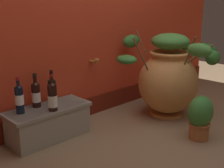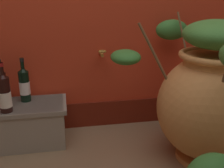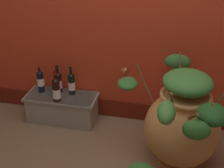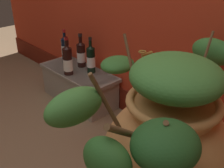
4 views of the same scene
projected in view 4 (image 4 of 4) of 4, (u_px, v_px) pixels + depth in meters
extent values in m
cube|color=maroon|center=(149.00, 112.00, 2.13)|extent=(4.40, 0.02, 0.20)
cylinder|color=#B28433|center=(147.00, 54.00, 1.89)|extent=(0.02, 0.10, 0.02)
torus|color=#B28433|center=(142.00, 52.00, 1.85)|extent=(0.06, 0.06, 0.01)
ellipsoid|color=#D68E4C|center=(167.00, 159.00, 1.30)|extent=(0.63, 0.63, 0.64)
cylinder|color=#D68E4C|center=(173.00, 111.00, 1.18)|extent=(0.35, 0.35, 0.10)
torus|color=#D68E4C|center=(174.00, 102.00, 1.15)|extent=(0.41, 0.41, 0.04)
cylinder|color=brown|center=(168.00, 131.00, 0.91)|extent=(0.08, 0.15, 0.18)
ellipsoid|color=#235623|center=(165.00, 145.00, 0.84)|extent=(0.21, 0.23, 0.14)
cylinder|color=brown|center=(203.00, 64.00, 1.36)|extent=(0.04, 0.17, 0.30)
ellipsoid|color=#387A33|center=(213.00, 52.00, 1.45)|extent=(0.23, 0.12, 0.14)
cylinder|color=brown|center=(132.00, 70.00, 1.43)|extent=(0.19, 0.07, 0.35)
ellipsoid|color=#387A33|center=(118.00, 64.00, 1.57)|extent=(0.18, 0.21, 0.09)
cylinder|color=brown|center=(107.00, 105.00, 1.01)|extent=(0.06, 0.13, 0.29)
ellipsoid|color=#428438|center=(75.00, 106.00, 0.95)|extent=(0.12, 0.24, 0.13)
cylinder|color=brown|center=(131.00, 134.00, 0.92)|extent=(0.05, 0.26, 0.22)
ellipsoid|color=#2D6628|center=(107.00, 160.00, 0.84)|extent=(0.18, 0.12, 0.14)
ellipsoid|color=#428438|center=(177.00, 76.00, 1.10)|extent=(0.39, 0.39, 0.17)
cube|color=#9E9384|center=(79.00, 86.00, 2.43)|extent=(0.70, 0.30, 0.29)
cube|color=gray|center=(78.00, 72.00, 2.37)|extent=(0.75, 0.32, 0.03)
cylinder|color=black|center=(81.00, 56.00, 2.40)|extent=(0.07, 0.07, 0.20)
cone|color=black|center=(81.00, 43.00, 2.35)|extent=(0.07, 0.07, 0.04)
cylinder|color=black|center=(80.00, 39.00, 2.34)|extent=(0.03, 0.03, 0.10)
cylinder|color=black|center=(80.00, 35.00, 2.32)|extent=(0.03, 0.03, 0.02)
cylinder|color=silver|center=(81.00, 57.00, 2.41)|extent=(0.08, 0.08, 0.09)
cylinder|color=black|center=(65.00, 51.00, 2.49)|extent=(0.07, 0.07, 0.22)
cone|color=black|center=(64.00, 38.00, 2.43)|extent=(0.07, 0.07, 0.04)
cylinder|color=black|center=(64.00, 34.00, 2.42)|extent=(0.03, 0.03, 0.09)
cylinder|color=maroon|center=(64.00, 31.00, 2.40)|extent=(0.03, 0.03, 0.02)
cylinder|color=silver|center=(65.00, 50.00, 2.48)|extent=(0.07, 0.07, 0.08)
cylinder|color=black|center=(91.00, 60.00, 2.29)|extent=(0.07, 0.07, 0.21)
cone|color=black|center=(90.00, 47.00, 2.24)|extent=(0.07, 0.07, 0.04)
cylinder|color=black|center=(90.00, 43.00, 2.22)|extent=(0.02, 0.02, 0.09)
cylinder|color=black|center=(90.00, 39.00, 2.21)|extent=(0.03, 0.03, 0.02)
cylinder|color=silver|center=(91.00, 61.00, 2.30)|extent=(0.07, 0.07, 0.09)
cylinder|color=black|center=(68.00, 61.00, 2.26)|extent=(0.08, 0.08, 0.23)
cone|color=black|center=(67.00, 47.00, 2.20)|extent=(0.08, 0.08, 0.04)
cylinder|color=black|center=(66.00, 43.00, 2.18)|extent=(0.03, 0.03, 0.10)
cylinder|color=maroon|center=(66.00, 38.00, 2.16)|extent=(0.03, 0.03, 0.02)
cylinder|color=white|center=(68.00, 65.00, 2.27)|extent=(0.08, 0.08, 0.10)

